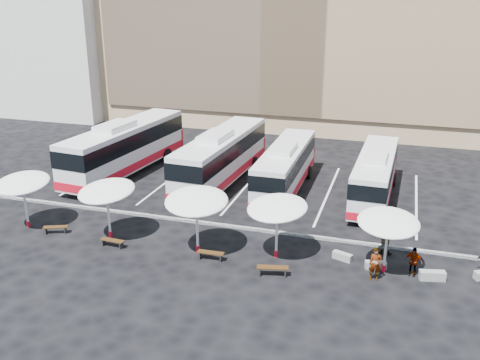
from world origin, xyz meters
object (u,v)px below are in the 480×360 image
(bus_2, at_px, (285,166))
(sunshade_1, at_px, (107,191))
(bus_1, at_px, (221,156))
(wood_bench_2, at_px, (211,254))
(passenger_0, at_px, (375,264))
(wood_bench_3, at_px, (273,269))
(passenger_1, at_px, (385,238))
(bus_0, at_px, (125,146))
(conc_bench_0, at_px, (342,256))
(sunshade_4, at_px, (388,223))
(sunshade_3, at_px, (277,208))
(bus_3, at_px, (375,174))
(wood_bench_1, at_px, (112,241))
(conc_bench_2, at_px, (432,276))
(wood_bench_0, at_px, (56,228))
(sunshade_2, at_px, (197,201))
(conc_bench_1, at_px, (376,265))
(passenger_2, at_px, (413,262))
(sunshade_0, at_px, (22,183))

(bus_2, height_order, sunshade_1, bus_2)
(bus_1, height_order, wood_bench_2, bus_1)
(wood_bench_2, bearing_deg, passenger_0, 3.01)
(wood_bench_3, xyz_separation_m, passenger_1, (5.24, 4.16, 0.53))
(passenger_1, bearing_deg, bus_0, -16.92)
(conc_bench_0, bearing_deg, wood_bench_3, -139.23)
(sunshade_4, xyz_separation_m, passenger_0, (-0.41, -0.97, -1.88))
(sunshade_3, relative_size, conc_bench_0, 3.95)
(sunshade_1, xyz_separation_m, sunshade_4, (15.47, 0.58, -0.14))
(wood_bench_2, bearing_deg, sunshade_1, 172.70)
(bus_3, height_order, wood_bench_1, bus_3)
(conc_bench_2, relative_size, passenger_1, 0.70)
(passenger_0, bearing_deg, bus_1, 128.36)
(sunshade_1, height_order, wood_bench_0, sunshade_1)
(sunshade_2, relative_size, conc_bench_1, 3.75)
(wood_bench_1, bearing_deg, wood_bench_2, 1.94)
(sunshade_2, height_order, passenger_1, sunshade_2)
(bus_3, bearing_deg, passenger_2, -74.16)
(sunshade_1, bearing_deg, conc_bench_0, 5.33)
(sunshade_0, xyz_separation_m, passenger_0, (20.61, -0.23, -1.97))
(passenger_2, bearing_deg, wood_bench_3, -150.94)
(wood_bench_1, bearing_deg, sunshade_2, 9.25)
(bus_2, xyz_separation_m, passenger_0, (7.05, -11.05, -0.95))
(wood_bench_1, bearing_deg, sunshade_1, 125.65)
(bus_3, bearing_deg, sunshade_3, -111.34)
(bus_1, relative_size, bus_3, 1.17)
(bus_0, distance_m, sunshade_4, 22.76)
(bus_1, height_order, sunshade_4, bus_1)
(sunshade_3, bearing_deg, sunshade_1, -176.98)
(wood_bench_1, relative_size, wood_bench_2, 0.97)
(bus_1, height_order, conc_bench_1, bus_1)
(sunshade_3, xyz_separation_m, wood_bench_0, (-13.20, -0.97, -2.52))
(bus_1, distance_m, wood_bench_3, 14.44)
(sunshade_3, distance_m, wood_bench_2, 4.33)
(bus_1, distance_m, bus_3, 11.15)
(bus_0, height_order, passenger_2, bus_0)
(bus_2, bearing_deg, passenger_2, -49.15)
(bus_0, distance_m, wood_bench_2, 16.43)
(wood_bench_3, distance_m, passenger_0, 5.09)
(wood_bench_2, height_order, passenger_2, passenger_2)
(wood_bench_2, height_order, passenger_0, passenger_0)
(passenger_2, bearing_deg, conc_bench_1, -174.10)
(conc_bench_0, bearing_deg, passenger_2, -10.25)
(passenger_1, bearing_deg, bus_1, -28.89)
(conc_bench_1, bearing_deg, wood_bench_1, -172.76)
(bus_2, bearing_deg, conc_bench_1, -54.97)
(conc_bench_2, bearing_deg, passenger_0, -163.12)
(sunshade_1, xyz_separation_m, wood_bench_0, (-3.40, -0.45, -2.56))
(wood_bench_1, bearing_deg, wood_bench_3, -2.82)
(bus_3, distance_m, passenger_2, 10.71)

